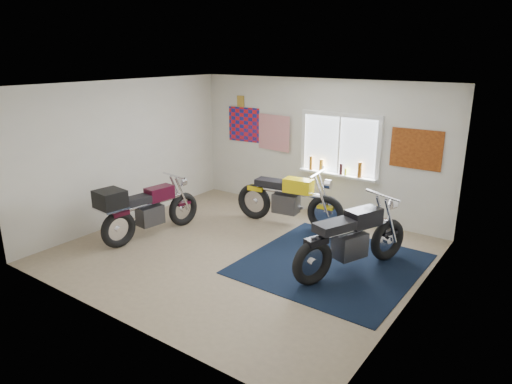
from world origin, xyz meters
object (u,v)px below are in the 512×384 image
Objects in this scene: navy_rug at (331,264)px; yellow_triumph at (288,201)px; black_chrome_bike at (352,241)px; maroon_tourer at (144,209)px.

navy_rug is 1.18× the size of yellow_triumph.
black_chrome_bike reaches higher than navy_rug.
navy_rug is at bearing 104.91° from black_chrome_bike.
black_chrome_bike is 3.63m from maroon_tourer.
yellow_triumph is at bearing 143.81° from navy_rug.
navy_rug is at bearing -66.57° from maroon_tourer.
navy_rug is 1.27× the size of maroon_tourer.
black_chrome_bike is at bearing -38.74° from yellow_triumph.
navy_rug is 0.59m from black_chrome_bike.
black_chrome_bike is at bearing -68.74° from maroon_tourer.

